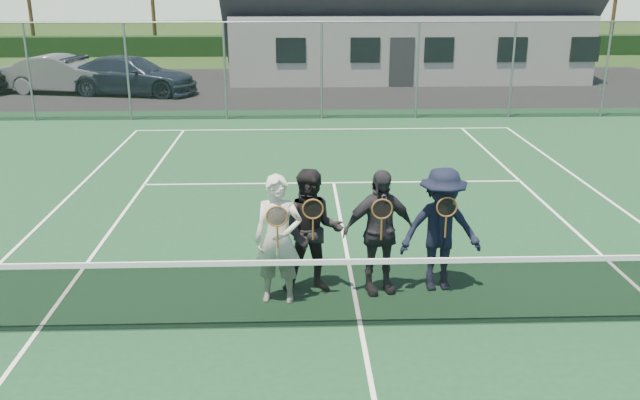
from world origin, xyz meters
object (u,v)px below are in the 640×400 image
object	(u,v)px
player_c	(379,232)
player_d	(441,230)
car_b	(64,74)
car_c	(132,76)
player_a	(278,239)
tennis_net	(361,290)
player_b	(312,232)

from	to	relation	value
player_c	player_d	size ratio (longest dim) A/B	1.00
car_b	car_c	size ratio (longest dim) A/B	0.89
car_b	player_d	bearing A→B (deg)	-137.44
car_b	player_d	xyz separation A→B (m)	(11.01, -17.83, 0.20)
car_b	car_c	distance (m)	2.75
player_a	player_c	xyz separation A→B (m)	(1.40, 0.25, -0.00)
car_b	player_a	xyz separation A→B (m)	(8.73, -18.12, 0.20)
car_b	tennis_net	size ratio (longest dim) A/B	0.38
player_b	tennis_net	bearing A→B (deg)	-61.39
player_a	car_c	bearing A→B (deg)	108.73
car_b	player_c	bearing A→B (deg)	-139.61
tennis_net	player_b	distance (m)	1.29
car_c	tennis_net	size ratio (longest dim) A/B	0.42
tennis_net	player_d	distance (m)	1.69
car_c	player_c	world-z (taller)	player_c
player_b	player_d	world-z (taller)	same
tennis_net	player_a	distance (m)	1.39
player_a	player_d	bearing A→B (deg)	7.43
player_a	player_b	bearing A→B (deg)	30.24
car_c	player_b	bearing A→B (deg)	-147.93
player_a	player_b	size ratio (longest dim) A/B	1.00
tennis_net	player_c	distance (m)	1.17
tennis_net	car_c	bearing A→B (deg)	110.89
car_b	player_b	size ratio (longest dim) A/B	2.45
car_c	player_d	size ratio (longest dim) A/B	2.76
car_b	car_c	bearing A→B (deg)	-87.59
player_a	player_d	size ratio (longest dim) A/B	1.00
car_c	player_c	distance (m)	18.98
tennis_net	player_d	xyz separation A→B (m)	(1.22, 1.10, 0.38)
player_c	player_d	bearing A→B (deg)	3.37
tennis_net	player_b	bearing A→B (deg)	118.61
tennis_net	player_a	xyz separation A→B (m)	(-1.06, 0.81, 0.38)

